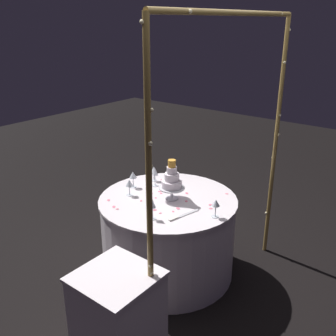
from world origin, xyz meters
name	(u,v)px	position (x,y,z in m)	size (l,w,h in m)	color
ground_plane	(168,270)	(0.00, 0.00, 0.00)	(12.00, 12.00, 0.00)	black
decorative_arch	(229,132)	(0.00, 0.55, 1.41)	(1.78, 0.06, 2.20)	olive
main_table	(168,236)	(0.00, 0.00, 0.36)	(1.18, 1.18, 0.72)	white
side_table	(118,320)	(0.99, 0.38, 0.35)	(0.47, 0.47, 0.70)	white
tiered_cake	(172,180)	(-0.02, 0.03, 0.89)	(0.22, 0.22, 0.35)	silver
wine_glass_0	(129,184)	(0.15, -0.30, 0.83)	(0.06, 0.06, 0.15)	silver
wine_glass_1	(152,205)	(0.35, 0.13, 0.85)	(0.06, 0.06, 0.17)	silver
wine_glass_2	(154,170)	(-0.23, -0.35, 0.83)	(0.06, 0.06, 0.14)	silver
wine_glass_3	(216,204)	(0.03, 0.49, 0.84)	(0.06, 0.06, 0.15)	silver
wine_glass_4	(155,173)	(-0.14, -0.26, 0.85)	(0.06, 0.06, 0.18)	silver
wine_glass_5	(133,176)	(0.01, -0.40, 0.84)	(0.07, 0.07, 0.15)	silver
cake_knife	(182,216)	(0.18, 0.28, 0.73)	(0.29, 0.09, 0.01)	silver
rose_petal_0	(166,175)	(-0.40, -0.33, 0.73)	(0.03, 0.02, 0.00)	#EA6B84
rose_petal_1	(151,193)	(0.01, -0.18, 0.73)	(0.04, 0.03, 0.00)	#EA6B84
rose_petal_2	(160,192)	(-0.06, -0.14, 0.73)	(0.03, 0.02, 0.00)	#EA6B84
rose_petal_3	(178,208)	(0.10, 0.18, 0.73)	(0.04, 0.03, 0.00)	#EA6B84
rose_petal_4	(211,208)	(-0.07, 0.39, 0.73)	(0.03, 0.02, 0.00)	#EA6B84
rose_petal_5	(160,213)	(0.25, 0.12, 0.73)	(0.02, 0.02, 0.00)	#EA6B84
rose_petal_6	(181,186)	(-0.28, -0.06, 0.73)	(0.04, 0.03, 0.00)	#EA6B84
rose_petal_7	(149,205)	(0.19, -0.05, 0.73)	(0.04, 0.02, 0.00)	#EA6B84
rose_petal_8	(109,200)	(0.34, -0.37, 0.73)	(0.03, 0.02, 0.00)	#EA6B84
rose_petal_9	(227,194)	(-0.39, 0.35, 0.73)	(0.03, 0.02, 0.00)	#EA6B84
rose_petal_10	(155,210)	(0.23, 0.05, 0.73)	(0.03, 0.02, 0.00)	#EA6B84
rose_petal_11	(141,201)	(0.18, -0.15, 0.73)	(0.03, 0.02, 0.00)	#EA6B84
rose_petal_12	(156,198)	(0.06, -0.09, 0.73)	(0.03, 0.02, 0.00)	#EA6B84
rose_petal_13	(161,193)	(-0.04, -0.11, 0.73)	(0.03, 0.02, 0.00)	#EA6B84
rose_petal_14	(187,193)	(-0.19, 0.06, 0.73)	(0.03, 0.02, 0.00)	#EA6B84
rose_petal_15	(151,213)	(0.30, 0.07, 0.73)	(0.03, 0.02, 0.00)	#EA6B84
rose_petal_16	(117,209)	(0.41, -0.20, 0.73)	(0.03, 0.02, 0.00)	#EA6B84
rose_petal_17	(210,205)	(-0.12, 0.35, 0.73)	(0.04, 0.03, 0.00)	#EA6B84
rose_petal_18	(186,201)	(-0.05, 0.15, 0.73)	(0.03, 0.02, 0.00)	#EA6B84
rose_petal_19	(162,180)	(-0.29, -0.30, 0.73)	(0.04, 0.03, 0.00)	#EA6B84
rose_petal_20	(114,207)	(0.40, -0.25, 0.73)	(0.04, 0.03, 0.00)	#EA6B84
rose_petal_21	(173,211)	(0.16, 0.18, 0.73)	(0.02, 0.02, 0.00)	#EA6B84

